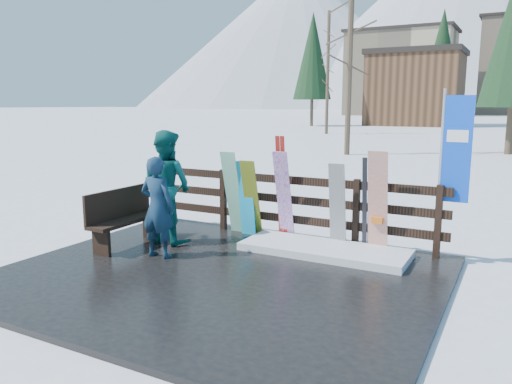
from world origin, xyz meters
The scene contains 17 objects.
ground centered at (0.00, 0.00, 0.00)m, with size 700.00×700.00×0.00m, color white.
deck centered at (0.00, 0.00, 0.04)m, with size 6.00×5.00×0.08m, color black.
fence centered at (0.00, 2.20, 0.74)m, with size 5.60×0.10×1.15m.
snow_patch centered at (0.97, 1.60, 0.14)m, with size 2.67×1.00×0.12m, color white.
bench centered at (-2.16, 0.42, 0.60)m, with size 0.41×1.50×0.97m.
snowboard_0 centered at (-0.67, 1.98, 0.77)m, with size 0.29×0.03×1.38m, color #1CB7ED.
snowboard_1 centered at (-0.95, 1.98, 0.85)m, with size 0.30×0.03×1.58m, color white.
snowboard_2 centered at (-0.57, 1.98, 0.78)m, with size 0.28×0.03×1.43m, color yellow.
snowboard_3 centered at (0.07, 1.98, 0.87)m, with size 0.26×0.03×1.63m, color white.
snowboard_4 centered at (1.05, 1.98, 0.79)m, with size 0.27×0.03×1.44m, color black.
snowboard_5 centered at (1.71, 1.98, 0.91)m, with size 0.31×0.03×1.68m, color silver.
ski_pair_a centered at (0.00, 2.05, 1.00)m, with size 0.17×0.22×1.84m.
ski_pair_b centered at (1.53, 2.05, 0.85)m, with size 0.17×0.19×1.54m.
rental_flag centered at (2.74, 2.25, 1.69)m, with size 0.45×0.04×2.60m.
person_front centered at (-1.26, 0.21, 0.87)m, with size 0.58×0.38×1.59m, color navy.
person_back centered at (-1.69, 0.99, 1.05)m, with size 0.94×0.73×1.94m, color #0E5B56.
mountains centered at (-10.50, 328.41, 50.20)m, with size 520.00×260.00×120.00m.
Camera 1 is at (3.67, -5.73, 2.45)m, focal length 35.00 mm.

